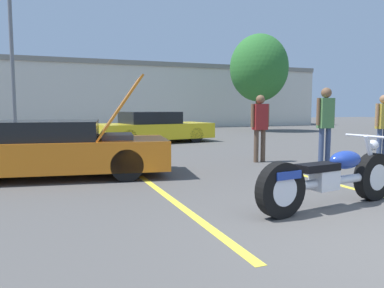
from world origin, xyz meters
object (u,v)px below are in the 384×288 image
(light_pole, at_px, (14,55))
(spectator_midground, at_px, (260,122))
(motorcycle, at_px, (331,178))
(spectator_by_show_car, at_px, (325,119))
(tree_background, at_px, (259,68))
(parked_car_right_row, at_px, (153,128))
(spectator_near_motorcycle, at_px, (383,121))
(show_car_hood_open, at_px, (57,149))

(light_pole, distance_m, spectator_midground, 13.63)
(motorcycle, relative_size, spectator_by_show_car, 1.38)
(tree_background, distance_m, spectator_by_show_car, 13.26)
(light_pole, xyz_separation_m, spectator_by_show_car, (7.58, -12.74, -2.73))
(light_pole, xyz_separation_m, parked_car_right_row, (5.30, -5.50, -3.28))
(spectator_by_show_car, bearing_deg, light_pole, 120.74)
(spectator_by_show_car, xyz_separation_m, spectator_midground, (-1.15, 1.06, -0.11))
(light_pole, distance_m, parked_car_right_row, 8.31)
(parked_car_right_row, relative_size, spectator_near_motorcycle, 2.78)
(light_pole, relative_size, spectator_by_show_car, 3.74)
(spectator_near_motorcycle, distance_m, spectator_midground, 3.31)
(motorcycle, bearing_deg, parked_car_right_row, 79.98)
(tree_background, xyz_separation_m, spectator_near_motorcycle, (-3.25, -11.68, -2.62))
(light_pole, bearing_deg, spectator_near_motorcycle, -52.48)
(light_pole, height_order, spectator_by_show_car, light_pole)
(show_car_hood_open, distance_m, spectator_by_show_car, 6.07)
(motorcycle, distance_m, spectator_near_motorcycle, 5.69)
(light_pole, distance_m, tree_background, 12.91)
(tree_background, relative_size, spectator_midground, 3.28)
(motorcycle, distance_m, spectator_by_show_car, 4.07)
(light_pole, distance_m, motorcycle, 16.97)
(light_pole, bearing_deg, show_car_hood_open, -82.55)
(parked_car_right_row, distance_m, spectator_near_motorcycle, 8.28)
(light_pole, height_order, parked_car_right_row, light_pole)
(motorcycle, bearing_deg, spectator_by_show_car, 42.19)
(parked_car_right_row, bearing_deg, spectator_midground, -88.69)
(tree_background, bearing_deg, spectator_near_motorcycle, -105.56)
(motorcycle, relative_size, spectator_near_motorcycle, 1.49)
(light_pole, bearing_deg, tree_background, -3.79)
(show_car_hood_open, xyz_separation_m, spectator_midground, (4.86, 0.34, 0.45))
(spectator_near_motorcycle, bearing_deg, spectator_by_show_car, -174.47)
(tree_background, bearing_deg, spectator_midground, -120.80)
(tree_background, distance_m, motorcycle, 17.22)
(motorcycle, bearing_deg, spectator_midground, 62.97)
(motorcycle, height_order, spectator_by_show_car, spectator_by_show_car)
(tree_background, relative_size, show_car_hood_open, 1.22)
(light_pole, bearing_deg, parked_car_right_row, -46.03)
(show_car_hood_open, relative_size, parked_car_right_row, 0.96)
(tree_background, relative_size, motorcycle, 2.18)
(light_pole, relative_size, spectator_midground, 4.08)
(parked_car_right_row, xyz_separation_m, spectator_by_show_car, (2.27, -7.24, 0.54))
(motorcycle, xyz_separation_m, show_car_hood_open, (-3.47, 3.83, 0.14))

